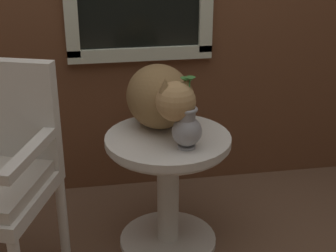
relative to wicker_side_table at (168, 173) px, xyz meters
name	(u,v)px	position (x,y,z in m)	size (l,w,h in m)	color
wicker_side_table	(168,173)	(0.00, 0.00, 0.00)	(0.57, 0.57, 0.57)	silver
cat	(160,97)	(-0.02, 0.10, 0.34)	(0.35, 0.68, 0.30)	olive
pewter_vase_with_ivy	(187,128)	(0.06, -0.13, 0.28)	(0.13, 0.13, 0.30)	#99999E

